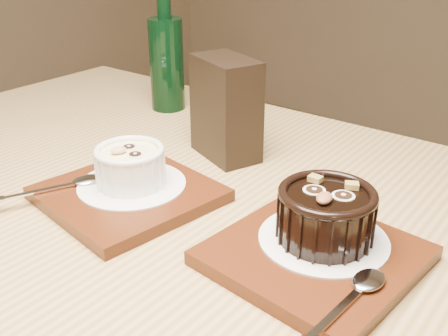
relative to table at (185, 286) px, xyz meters
The scene contains 11 objects.
table is the anchor object (origin of this frame).
tray_left 0.13m from the table, behind, with size 0.18×0.18×0.01m, color #4D200C.
doily_left 0.14m from the table, behind, with size 0.13×0.13×0.00m, color white.
ramekin_white 0.16m from the table, behind, with size 0.08×0.08×0.05m.
spoon_left 0.19m from the table, 157.91° to the right, with size 0.03×0.13×0.01m, color white, non-canonical shape.
tray_right 0.18m from the table, ahead, with size 0.18×0.18×0.01m, color #4D200C.
doily_right 0.19m from the table, 16.76° to the left, with size 0.13×0.13×0.00m, color white.
ramekin_dark 0.21m from the table, 16.76° to the left, with size 0.10×0.10×0.06m.
spoon_right 0.24m from the table, ahead, with size 0.03×0.13×0.01m, color white, non-canonical shape.
condiment_stand 0.25m from the table, 114.22° to the left, with size 0.10×0.06×0.14m, color black.
green_bottle 0.43m from the table, 137.25° to the left, with size 0.06×0.06×0.22m.
Camera 1 is at (0.47, -0.13, 1.06)m, focal length 42.00 mm.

